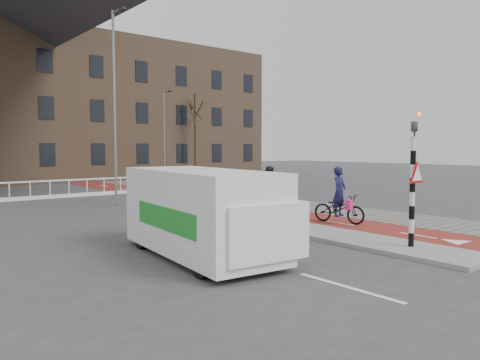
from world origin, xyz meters
TOP-DOWN VIEW (x-y plane):
  - ground at (0.00, 0.00)m, footprint 120.00×120.00m
  - bike_lane at (1.50, 10.00)m, footprint 2.50×60.00m
  - sidewalk at (4.30, 10.00)m, footprint 3.00×60.00m
  - curb_island at (-0.70, 4.00)m, footprint 1.80×16.00m
  - traffic_signal at (-0.60, -2.02)m, footprint 0.80×0.80m
  - bollard at (-0.91, 2.40)m, footprint 0.12×0.12m
  - cyclist_near at (1.53, 2.11)m, footprint 1.11×2.05m
  - cyclist_far at (1.05, 5.24)m, footprint 1.10×1.89m
  - van at (-5.28, 0.93)m, footprint 2.56×5.23m
  - railing at (-5.00, 17.00)m, footprint 28.00×0.10m
  - townhouse_row at (-3.00, 32.00)m, footprint 46.00×10.00m
  - tree_right at (11.19, 25.88)m, footprint 0.21×0.21m
  - streetlight_near at (-2.59, 11.85)m, footprint 0.12×0.12m
  - streetlight_right at (6.66, 23.44)m, footprint 0.12×0.12m

SIDE VIEW (x-z plane):
  - ground at x=0.00m, z-range 0.00..0.00m
  - bike_lane at x=1.50m, z-range 0.00..0.01m
  - sidewalk at x=4.30m, z-range 0.00..0.01m
  - curb_island at x=-0.70m, z-range 0.00..0.12m
  - railing at x=-5.00m, z-range -0.19..0.80m
  - bollard at x=-0.91m, z-range 0.12..0.95m
  - cyclist_near at x=1.53m, z-range -0.32..1.70m
  - cyclist_far at x=1.05m, z-range -0.16..1.80m
  - van at x=-5.28m, z-range 0.06..2.23m
  - traffic_signal at x=-0.60m, z-range 0.15..3.83m
  - streetlight_right at x=6.66m, z-range 0.00..7.10m
  - tree_right at x=11.19m, z-range 0.00..7.39m
  - streetlight_near at x=-2.59m, z-range 0.00..8.92m
  - townhouse_row at x=-3.00m, z-range -0.14..15.76m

